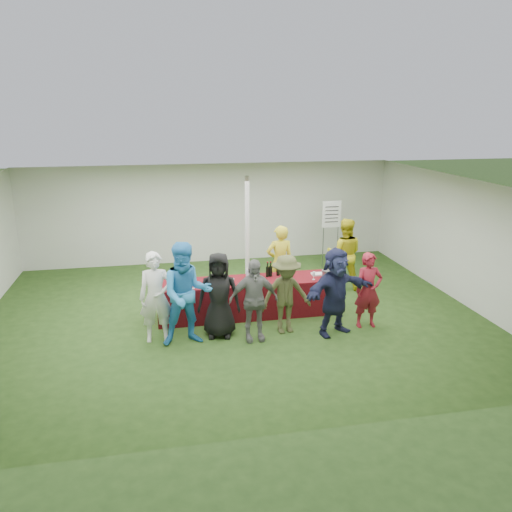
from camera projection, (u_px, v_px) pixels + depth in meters
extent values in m
plane|color=#284719|center=(234.00, 315.00, 10.27)|extent=(60.00, 60.00, 0.00)
plane|color=white|center=(211.00, 213.00, 13.65)|extent=(10.00, 0.00, 10.00)
plane|color=white|center=(283.00, 340.00, 6.12)|extent=(10.00, 0.00, 10.00)
plane|color=white|center=(461.00, 240.00, 10.82)|extent=(0.00, 8.00, 8.00)
plane|color=white|center=(232.00, 185.00, 9.51)|extent=(10.00, 10.00, 0.00)
cylinder|color=silver|center=(247.00, 237.00, 11.11)|extent=(0.10, 0.10, 2.70)
cube|color=maroon|center=(246.00, 297.00, 10.22)|extent=(3.60, 0.80, 0.75)
cylinder|color=black|center=(258.00, 272.00, 10.26)|extent=(0.07, 0.07, 0.22)
cylinder|color=black|center=(258.00, 265.00, 10.22)|extent=(0.03, 0.03, 0.08)
cylinder|color=maroon|center=(258.00, 263.00, 10.20)|extent=(0.03, 0.03, 0.02)
cylinder|color=black|center=(267.00, 272.00, 10.29)|extent=(0.07, 0.07, 0.22)
cylinder|color=black|center=(268.00, 265.00, 10.25)|extent=(0.03, 0.03, 0.08)
cylinder|color=maroon|center=(268.00, 262.00, 10.23)|extent=(0.03, 0.03, 0.02)
cylinder|color=black|center=(271.00, 271.00, 10.32)|extent=(0.07, 0.07, 0.22)
cylinder|color=black|center=(271.00, 264.00, 10.28)|extent=(0.03, 0.03, 0.08)
cylinder|color=maroon|center=(271.00, 262.00, 10.26)|extent=(0.03, 0.03, 0.02)
cylinder|color=black|center=(278.00, 270.00, 10.38)|extent=(0.07, 0.07, 0.22)
cylinder|color=black|center=(278.00, 263.00, 10.34)|extent=(0.03, 0.03, 0.08)
cylinder|color=maroon|center=(278.00, 261.00, 10.32)|extent=(0.03, 0.03, 0.02)
cylinder|color=black|center=(284.00, 271.00, 10.32)|extent=(0.07, 0.07, 0.22)
cylinder|color=black|center=(285.00, 264.00, 10.28)|extent=(0.03, 0.03, 0.08)
cylinder|color=maroon|center=(285.00, 262.00, 10.26)|extent=(0.03, 0.03, 0.02)
cylinder|color=silver|center=(180.00, 289.00, 9.63)|extent=(0.06, 0.06, 0.00)
cylinder|color=silver|center=(180.00, 287.00, 9.62)|extent=(0.01, 0.01, 0.07)
cylinder|color=silver|center=(180.00, 283.00, 9.59)|extent=(0.06, 0.06, 0.08)
cylinder|color=silver|center=(193.00, 288.00, 9.64)|extent=(0.06, 0.06, 0.00)
cylinder|color=silver|center=(193.00, 286.00, 9.63)|extent=(0.01, 0.01, 0.07)
cylinder|color=silver|center=(193.00, 282.00, 9.61)|extent=(0.06, 0.06, 0.08)
cylinder|color=#41070A|center=(193.00, 284.00, 9.62)|extent=(0.05, 0.05, 0.02)
cylinder|color=silver|center=(208.00, 287.00, 9.71)|extent=(0.06, 0.06, 0.00)
cylinder|color=silver|center=(208.00, 285.00, 9.70)|extent=(0.01, 0.01, 0.07)
cylinder|color=silver|center=(208.00, 281.00, 9.68)|extent=(0.06, 0.06, 0.08)
cylinder|color=#41070A|center=(208.00, 283.00, 9.69)|extent=(0.05, 0.05, 0.02)
cylinder|color=silver|center=(233.00, 286.00, 9.76)|extent=(0.06, 0.06, 0.00)
cylinder|color=silver|center=(233.00, 284.00, 9.75)|extent=(0.01, 0.01, 0.07)
cylinder|color=silver|center=(233.00, 280.00, 9.73)|extent=(0.06, 0.06, 0.08)
cylinder|color=#41070A|center=(233.00, 282.00, 9.73)|extent=(0.05, 0.05, 0.02)
cylinder|color=silver|center=(314.00, 279.00, 10.15)|extent=(0.06, 0.06, 0.00)
cylinder|color=silver|center=(314.00, 278.00, 10.14)|extent=(0.01, 0.01, 0.07)
cylinder|color=silver|center=(314.00, 274.00, 10.12)|extent=(0.06, 0.06, 0.08)
cylinder|color=silver|center=(224.00, 286.00, 9.77)|extent=(0.06, 0.06, 0.00)
cylinder|color=silver|center=(224.00, 284.00, 9.76)|extent=(0.01, 0.01, 0.07)
cylinder|color=silver|center=(224.00, 280.00, 9.74)|extent=(0.06, 0.06, 0.08)
cylinder|color=silver|center=(247.00, 274.00, 10.16)|extent=(0.07, 0.07, 0.20)
cylinder|color=silver|center=(247.00, 269.00, 10.13)|extent=(0.03, 0.03, 0.03)
cube|color=white|center=(318.00, 274.00, 10.44)|extent=(0.25, 0.18, 0.03)
cylinder|color=slate|center=(328.00, 274.00, 10.19)|extent=(0.24, 0.24, 0.18)
cylinder|color=slate|center=(323.00, 248.00, 13.25)|extent=(0.02, 0.02, 1.10)
cylinder|color=slate|center=(337.00, 247.00, 13.32)|extent=(0.02, 0.02, 1.10)
cube|color=white|center=(332.00, 214.00, 13.03)|extent=(0.50, 0.02, 0.70)
cube|color=black|center=(332.00, 207.00, 12.96)|extent=(0.36, 0.01, 0.02)
cube|color=black|center=(332.00, 211.00, 12.99)|extent=(0.36, 0.01, 0.02)
cube|color=black|center=(332.00, 214.00, 13.02)|extent=(0.36, 0.01, 0.02)
cube|color=black|center=(332.00, 218.00, 13.04)|extent=(0.36, 0.01, 0.02)
cube|color=black|center=(331.00, 222.00, 13.07)|extent=(0.36, 0.01, 0.02)
imported|color=gold|center=(280.00, 262.00, 10.99)|extent=(0.63, 0.42, 1.68)
imported|color=gold|center=(344.00, 254.00, 11.63)|extent=(0.98, 0.87, 1.68)
imported|color=white|center=(156.00, 297.00, 8.95)|extent=(0.61, 0.41, 1.67)
imported|color=#2C87D0|center=(187.00, 294.00, 8.80)|extent=(0.96, 0.77, 1.89)
imported|color=black|center=(219.00, 295.00, 9.14)|extent=(0.86, 0.63, 1.61)
imported|color=slate|center=(253.00, 300.00, 8.99)|extent=(0.91, 0.41, 1.54)
imported|color=#454826|center=(286.00, 294.00, 9.31)|extent=(1.04, 0.67, 1.52)
imported|color=#1E2245|center=(335.00, 292.00, 9.23)|extent=(1.62, 1.03, 1.67)
imported|color=maroon|center=(368.00, 290.00, 9.56)|extent=(0.54, 0.36, 1.48)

